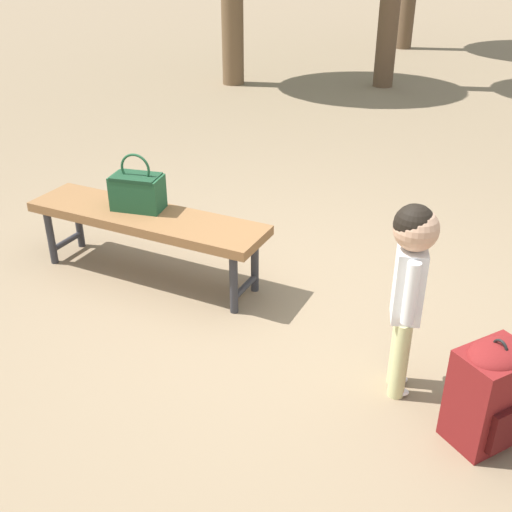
{
  "coord_description": "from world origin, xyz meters",
  "views": [
    {
      "loc": [
        1.94,
        -2.45,
        2.05
      ],
      "look_at": [
        0.03,
        -0.16,
        0.45
      ],
      "focal_mm": 43.33,
      "sensor_mm": 36.0,
      "label": 1
    }
  ],
  "objects": [
    {
      "name": "child_standing",
      "position": [
        0.92,
        -0.15,
        0.67
      ],
      "size": [
        0.2,
        0.24,
        1.0
      ],
      "color": "#CCCC8C",
      "rests_on": "ground"
    },
    {
      "name": "ground_plane",
      "position": [
        0.0,
        0.0,
        0.0
      ],
      "size": [
        40.0,
        40.0,
        0.0
      ],
      "primitive_type": "plane",
      "color": "#7F6B51",
      "rests_on": "ground"
    },
    {
      "name": "park_bench",
      "position": [
        -0.87,
        -0.17,
        0.39
      ],
      "size": [
        1.65,
        0.77,
        0.45
      ],
      "color": "brown",
      "rests_on": "ground"
    },
    {
      "name": "backpack_large",
      "position": [
        1.39,
        -0.19,
        0.27
      ],
      "size": [
        0.34,
        0.38,
        0.53
      ],
      "color": "maroon",
      "rests_on": "ground"
    },
    {
      "name": "handbag",
      "position": [
        -0.96,
        -0.14,
        0.58
      ],
      "size": [
        0.37,
        0.3,
        0.37
      ],
      "color": "#1E4C2D",
      "rests_on": "park_bench"
    }
  ]
}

